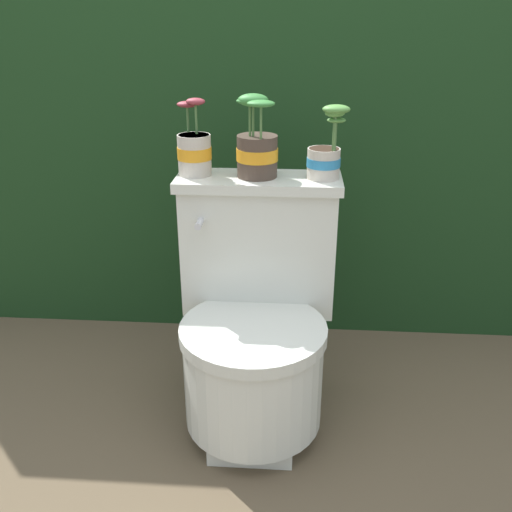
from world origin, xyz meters
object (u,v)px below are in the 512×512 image
at_px(potted_plant_middle, 325,155).
at_px(potted_plant_left, 194,150).
at_px(toilet, 255,326).
at_px(potted_plant_midleft, 257,148).

bearing_deg(potted_plant_middle, potted_plant_left, 177.30).
xyz_separation_m(toilet, potted_plant_middle, (0.19, 0.14, 0.49)).
height_order(toilet, potted_plant_midleft, potted_plant_midleft).
bearing_deg(toilet, potted_plant_left, 140.58).
bearing_deg(potted_plant_left, toilet, -39.42).
xyz_separation_m(potted_plant_midleft, potted_plant_middle, (0.20, -0.01, -0.02)).
height_order(potted_plant_left, potted_plant_midleft, potted_plant_midleft).
distance_m(potted_plant_left, potted_plant_midleft, 0.18).
bearing_deg(potted_plant_middle, toilet, -144.03).
bearing_deg(potted_plant_middle, potted_plant_midleft, 178.20).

